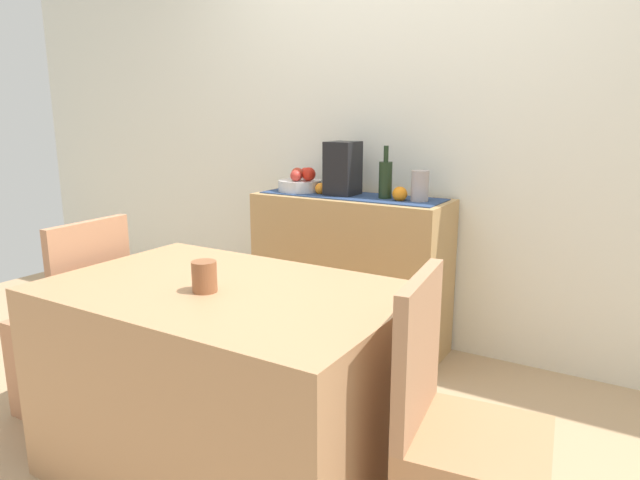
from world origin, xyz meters
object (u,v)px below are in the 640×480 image
fruit_bowl (300,186)px  wine_bottle (386,179)px  ceramic_vase (420,186)px  coffee_maker (343,169)px  coffee_cup (204,277)px  chair_near_window (75,355)px  dining_table (227,382)px  sideboard_console (350,272)px

fruit_bowl → wine_bottle: bearing=-0.0°
fruit_bowl → ceramic_vase: 0.75m
coffee_maker → coffee_cup: (0.22, -1.38, -0.24)m
fruit_bowl → wine_bottle: (0.55, -0.00, 0.07)m
fruit_bowl → chair_near_window: size_ratio=0.28×
wine_bottle → chair_near_window: (-0.93, -1.31, -0.73)m
dining_table → coffee_cup: coffee_cup is taller
sideboard_console → wine_bottle: bearing=-0.0°
dining_table → chair_near_window: 0.91m
sideboard_console → coffee_maker: size_ratio=3.67×
wine_bottle → ceramic_vase: size_ratio=1.73×
coffee_maker → chair_near_window: coffee_maker is taller
ceramic_vase → coffee_cup: size_ratio=1.54×
ceramic_vase → coffee_cup: bearing=-99.8°
wine_bottle → coffee_maker: (-0.27, 0.00, 0.04)m
chair_near_window → dining_table: bearing=-0.0°
wine_bottle → ceramic_vase: (0.19, 0.00, -0.03)m
chair_near_window → ceramic_vase: bearing=49.2°
coffee_cup → ceramic_vase: bearing=80.2°
fruit_bowl → ceramic_vase: (0.75, 0.00, 0.04)m
coffee_cup → chair_near_window: 1.04m
coffee_cup → chair_near_window: chair_near_window is taller
fruit_bowl → ceramic_vase: bearing=0.0°
sideboard_console → dining_table: (0.18, -1.31, -0.07)m
coffee_maker → sideboard_console: bearing=0.0°
sideboard_console → dining_table: sideboard_console is taller
sideboard_console → chair_near_window: (-0.72, -1.31, -0.18)m
dining_table → coffee_cup: (-0.02, -0.08, 0.42)m
wine_bottle → chair_near_window: size_ratio=0.32×
wine_bottle → dining_table: bearing=-91.2°
ceramic_vase → chair_near_window: size_ratio=0.19×
sideboard_console → ceramic_vase: bearing=0.0°
dining_table → chair_near_window: (-0.91, 0.00, -0.10)m
wine_bottle → fruit_bowl: bearing=180.0°
dining_table → fruit_bowl: bearing=111.9°
coffee_cup → chair_near_window: size_ratio=0.12×
wine_bottle → coffee_cup: wine_bottle is taller
sideboard_console → wine_bottle: size_ratio=3.86×
fruit_bowl → coffee_cup: bearing=-69.8°
wine_bottle → dining_table: wine_bottle is taller
chair_near_window → wine_bottle: bearing=54.5°
coffee_maker → dining_table: coffee_maker is taller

